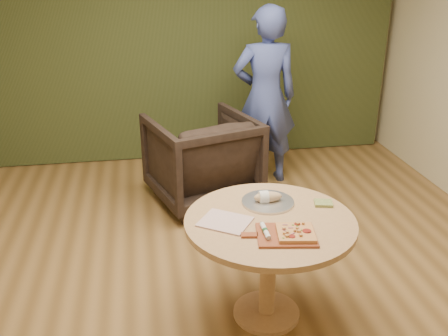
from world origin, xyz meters
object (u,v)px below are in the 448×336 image
pedestal_table (269,238)px  serving_tray (268,202)px  bread_roll (267,197)px  flatbread_pizza (296,233)px  armchair (202,155)px  pizza_paddle (284,235)px  person_standing (265,97)px  cutlery_roll (265,231)px

pedestal_table → serving_tray: size_ratio=3.09×
pedestal_table → bread_roll: bread_roll is taller
flatbread_pizza → armchair: 2.14m
bread_roll → armchair: bearing=98.1°
pizza_paddle → serving_tray: 0.45m
serving_tray → person_standing: person_standing is taller
person_standing → pizza_paddle: bearing=79.7°
flatbread_pizza → serving_tray: (-0.05, 0.46, -0.02)m
pizza_paddle → serving_tray: serving_tray is taller
cutlery_roll → bread_roll: size_ratio=1.03×
cutlery_roll → bread_roll: 0.43m
serving_tray → person_standing: 2.09m
pedestal_table → pizza_paddle: size_ratio=2.36×
pedestal_table → pizza_paddle: (0.03, -0.22, 0.15)m
armchair → pedestal_table: bearing=78.4°
pizza_paddle → bread_roll: 0.45m
flatbread_pizza → serving_tray: bearing=96.4°
person_standing → cutlery_roll: bearing=77.1°
cutlery_roll → armchair: (-0.12, 2.05, -0.29)m
pedestal_table → serving_tray: serving_tray is taller
pedestal_table → armchair: bearing=96.2°
pizza_paddle → cutlery_roll: bearing=173.6°
bread_roll → armchair: size_ratio=0.20×
person_standing → armchair: bearing=29.0°
serving_tray → pedestal_table: bearing=-100.6°
cutlery_roll → armchair: bearing=93.9°
pizza_paddle → person_standing: person_standing is taller
pizza_paddle → person_standing: (0.49, 2.47, 0.18)m
pizza_paddle → flatbread_pizza: (0.06, -0.02, 0.02)m
flatbread_pizza → person_standing: (0.43, 2.49, 0.16)m
pedestal_table → person_standing: size_ratio=0.59×
pedestal_table → armchair: (-0.20, 1.86, -0.12)m
cutlery_roll → armchair: 2.08m
pizza_paddle → serving_tray: size_ratio=1.31×
flatbread_pizza → armchair: armchair is taller
bread_roll → flatbread_pizza: bearing=-82.5°
cutlery_roll → bread_roll: bread_roll is taller
flatbread_pizza → armchair: (-0.29, 2.10, -0.29)m
pedestal_table → person_standing: person_standing is taller
pizza_paddle → serving_tray: (0.01, 0.45, -0.00)m
cutlery_roll → pizza_paddle: bearing=-15.0°
flatbread_pizza → person_standing: bearing=80.2°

